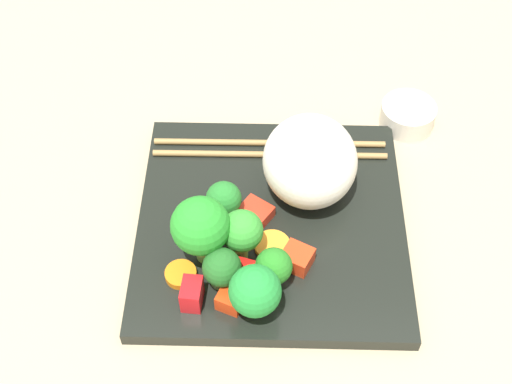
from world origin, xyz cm
name	(u,v)px	position (x,y,z in cm)	size (l,w,h in cm)	color
ground_plane	(271,234)	(0.00, 0.00, -1.00)	(110.00, 110.00, 2.00)	tan
square_plate	(271,223)	(0.00, 0.00, 0.70)	(24.30, 24.30, 1.39)	black
rice_mound	(310,161)	(-3.49, -3.61, 5.28)	(9.45, 8.58, 7.77)	silver
broccoli_floret_0	(222,268)	(4.30, 6.92, 3.89)	(3.28, 3.28, 4.33)	#66A550
broccoli_floret_1	(241,233)	(2.67, 3.83, 4.59)	(3.67, 3.67, 5.28)	#73B554
broccoli_floret_2	(223,204)	(4.29, 0.38, 4.08)	(3.19, 3.19, 4.71)	#6FA344
broccoli_floret_3	(272,267)	(0.12, 6.77, 3.81)	(3.14, 3.14, 4.21)	#64AC47
broccoli_floret_4	(201,227)	(6.01, 4.13, 5.83)	(5.02, 5.02, 7.17)	#82BA4D
broccoli_floret_5	(255,292)	(1.56, 9.53, 4.53)	(4.29, 4.29, 5.50)	#529243
carrot_slice_0	(199,221)	(6.55, 0.34, 1.65)	(2.65, 2.65, 0.52)	orange
carrot_slice_1	(276,246)	(-0.33, 3.12, 1.63)	(3.19, 3.19, 0.48)	orange
carrot_slice_2	(181,274)	(7.88, 6.10, 1.74)	(2.72, 2.72, 0.68)	orange
pepper_chunk_0	(192,294)	(6.75, 8.54, 2.57)	(2.37, 1.66, 2.35)	red
pepper_chunk_1	(297,258)	(-2.09, 4.87, 2.25)	(2.48, 2.28, 1.72)	red
pepper_chunk_2	(231,298)	(3.52, 8.74, 2.21)	(2.22, 2.05, 1.62)	red
pepper_chunk_3	(253,219)	(1.65, 0.43, 2.02)	(3.05, 2.78, 1.26)	red
pepper_chunk_4	(245,275)	(2.43, 6.43, 2.13)	(2.35, 2.27, 1.48)	red
chopstick_pair	(267,149)	(0.22, -8.44, 1.69)	(22.98, 2.77, 0.60)	olive
sauce_cup	(407,116)	(-14.42, -13.40, 1.26)	(5.63, 5.63, 2.52)	silver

